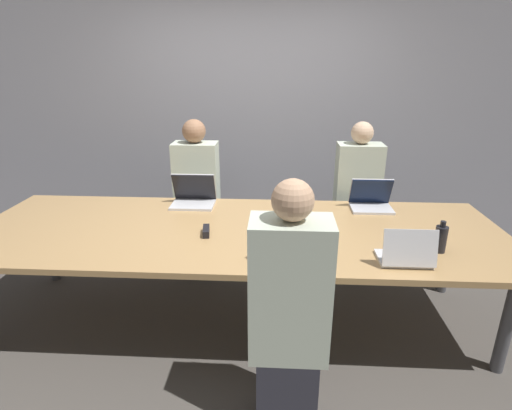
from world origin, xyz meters
name	(u,v)px	position (x,y,z in m)	size (l,w,h in m)	color
ground_plane	(239,316)	(0.00, 0.00, 0.00)	(24.00, 24.00, 0.00)	#4C4742
curtain_wall	(253,109)	(0.00, 1.73, 1.40)	(12.00, 0.06, 2.80)	#9999A3
conference_table	(237,235)	(0.00, 0.00, 0.70)	(3.82, 1.31, 0.75)	tan
laptop_far_right	(371,200)	(1.05, 0.49, 0.82)	(0.33, 0.25, 0.25)	silver
person_far_right	(356,200)	(1.01, 0.90, 0.67)	(0.40, 0.24, 1.39)	#2D2D38
laptop_near_midright	(290,251)	(0.37, -0.48, 0.82)	(0.31, 0.26, 0.26)	silver
person_near_midright	(289,316)	(0.36, -0.92, 0.68)	(0.40, 0.24, 1.40)	#2D2D38
laptop_near_right	(406,254)	(1.06, -0.46, 0.82)	(0.31, 0.23, 0.24)	silver
bottle_near_right	(441,239)	(1.32, -0.28, 0.84)	(0.08, 0.08, 0.21)	black
laptop_far_midleft	(194,196)	(-0.42, 0.50, 0.82)	(0.36, 0.27, 0.26)	silver
person_far_midleft	(197,197)	(-0.46, 0.86, 0.68)	(0.40, 0.24, 1.41)	#2D2D38
stapler	(206,231)	(-0.21, -0.11, 0.77)	(0.07, 0.15, 0.05)	black
notebook	(266,226)	(0.21, 0.04, 0.76)	(0.24, 0.22, 0.02)	#232328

